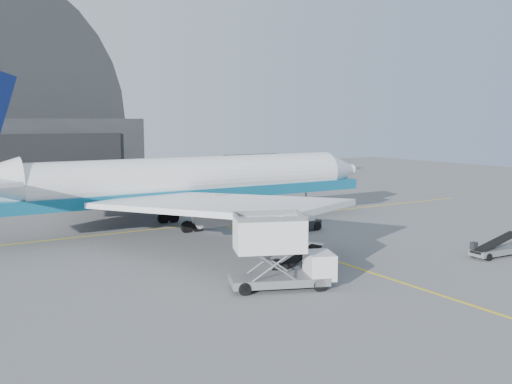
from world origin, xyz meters
TOP-DOWN VIEW (x-y plane):
  - ground at (0.00, 0.00)m, footprint 200.00×200.00m
  - taxi_lines at (0.00, 12.67)m, footprint 80.00×42.12m
  - distant_bldg_a at (38.00, 72.00)m, footprint 14.00×8.00m
  - distant_bldg_b at (55.00, 68.00)m, footprint 8.00×6.00m
  - airliner at (-4.83, 19.72)m, footprint 50.80×49.26m
  - catering_truck at (-8.45, -5.23)m, footprint 7.71×5.13m
  - pushback_tug at (5.54, 11.31)m, footprint 4.41×2.83m
  - belt_loader_a at (-4.88, -2.54)m, footprint 4.88×2.63m
  - belt_loader_b at (12.65, -7.23)m, footprint 5.14×1.98m
  - traffic_cone at (-3.47, 7.08)m, footprint 0.33×0.33m

SIDE VIEW (x-z plane):
  - ground at x=0.00m, z-range 0.00..0.00m
  - distant_bldg_a at x=38.00m, z-range -2.00..2.00m
  - distant_bldg_b at x=55.00m, z-range -1.40..1.40m
  - taxi_lines at x=0.00m, z-range 0.00..0.02m
  - traffic_cone at x=-3.47m, z-range -0.01..0.46m
  - belt_loader_a at x=-4.88m, z-range -0.35..1.47m
  - belt_loader_b at x=12.65m, z-range -0.37..1.57m
  - pushback_tug at x=5.54m, z-range -0.24..1.70m
  - catering_truck at x=-8.45m, z-range 0.03..5.01m
  - airliner at x=-4.83m, z-range -3.93..13.90m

